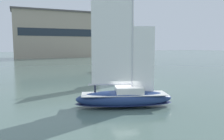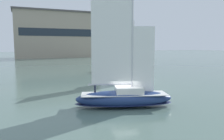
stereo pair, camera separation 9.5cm
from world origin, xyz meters
name	(u,v)px [view 1 (the left image)]	position (x,y,z in m)	size (l,w,h in m)	color
ground_plane	(124,107)	(0.00, 0.00, 0.00)	(400.00, 400.00, 0.00)	slate
waterfront_building	(57,34)	(8.70, 91.12, 11.16)	(40.55, 13.59, 22.24)	tan
sailboat_main	(124,96)	(0.01, 0.00, 1.04)	(9.80, 5.44, 12.98)	navy
sailboat_moored_near_marina	(133,76)	(8.27, 13.26, 0.83)	(5.29, 7.31, 9.96)	white
sailboat_moored_mid_channel	(108,70)	(8.20, 24.44, 0.76)	(5.40, 8.37, 11.20)	navy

